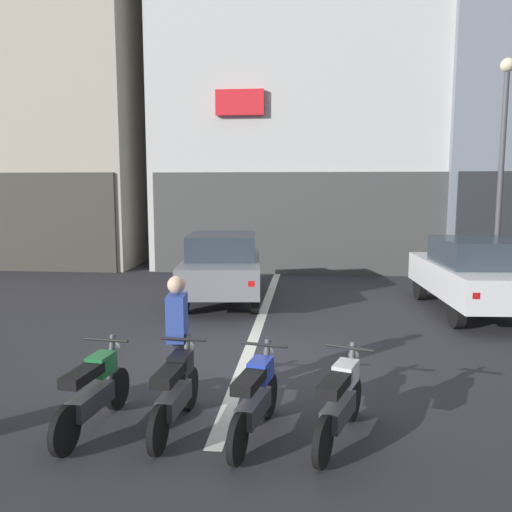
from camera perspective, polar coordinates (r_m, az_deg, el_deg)
The scene contains 13 objects.
ground_plane at distance 8.55m, azimuth -1.04°, elevation -11.14°, with size 120.00×120.00×0.00m, color #2B2B30.
lane_centre_line at distance 14.34m, azimuth 1.82°, elevation -3.43°, with size 0.20×18.00×0.01m, color silver.
building_corner_left at distance 23.84m, azimuth -21.88°, elevation 17.93°, with size 9.34×9.78×14.49m.
building_mid_block at distance 21.90m, azimuth 7.07°, elevation 25.14°, with size 11.00×9.35×18.76m.
car_grey_crossing_near at distance 12.50m, azimuth -3.68°, elevation -0.98°, with size 2.18×4.26×1.64m.
car_white_parked_kerbside at distance 12.25m, azimuth 22.84°, elevation -1.74°, with size 2.01×4.20×1.64m.
car_blue_down_street at distance 20.51m, azimuth 8.67°, elevation 2.31°, with size 2.04×4.21×1.64m.
street_lamp at distance 15.19m, azimuth 25.44°, elevation 10.53°, with size 0.36×0.36×6.00m.
motorcycle_green_row_leftmost at distance 6.34m, azimuth -17.40°, elevation -13.93°, with size 0.55×1.67×0.98m.
motorcycle_black_row_left_mid at distance 6.16m, azimuth -8.81°, elevation -14.33°, with size 0.55×1.67×0.98m.
motorcycle_blue_row_centre at distance 5.90m, azimuth -0.07°, elevation -15.25°, with size 0.55×1.65×0.98m.
motorcycle_white_row_right_mid at distance 5.88m, azimuth 9.24°, elevation -15.41°, with size 0.69×1.60×0.98m.
person_by_motorcycles at distance 6.59m, azimuth -8.62°, elevation -9.17°, with size 0.25×0.38×1.67m.
Camera 1 is at (0.97, -8.04, 2.75)m, focal length 36.41 mm.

